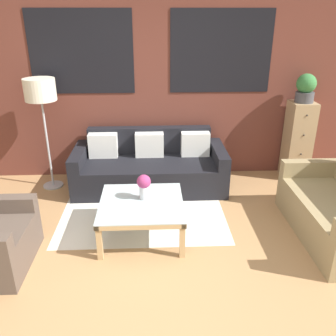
% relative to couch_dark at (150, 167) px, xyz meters
% --- Properties ---
extents(ground_plane, '(16.00, 16.00, 0.00)m').
position_rel_couch_dark_xyz_m(ground_plane, '(0.06, -1.95, -0.28)').
color(ground_plane, '#AD7F51').
extents(wall_back_brick, '(8.40, 0.09, 2.80)m').
position_rel_couch_dark_xyz_m(wall_back_brick, '(0.06, 0.49, 1.12)').
color(wall_back_brick, brown).
rests_on(wall_back_brick, ground_plane).
extents(rug, '(1.99, 1.60, 0.00)m').
position_rel_couch_dark_xyz_m(rug, '(-0.09, -0.70, -0.28)').
color(rug, silver).
rests_on(rug, ground_plane).
extents(couch_dark, '(2.09, 0.88, 0.78)m').
position_rel_couch_dark_xyz_m(couch_dark, '(0.00, 0.00, 0.00)').
color(couch_dark, black).
rests_on(couch_dark, ground_plane).
extents(coffee_table, '(0.90, 0.90, 0.41)m').
position_rel_couch_dark_xyz_m(coffee_table, '(-0.09, -1.24, 0.07)').
color(coffee_table, silver).
rests_on(coffee_table, ground_plane).
extents(floor_lamp, '(0.40, 0.40, 1.52)m').
position_rel_couch_dark_xyz_m(floor_lamp, '(-1.39, 0.05, 1.04)').
color(floor_lamp, '#B2B2B7').
rests_on(floor_lamp, ground_plane).
extents(drawer_cabinet, '(0.35, 0.37, 1.14)m').
position_rel_couch_dark_xyz_m(drawer_cabinet, '(2.17, 0.23, 0.29)').
color(drawer_cabinet, tan).
rests_on(drawer_cabinet, ground_plane).
extents(potted_plant, '(0.27, 0.27, 0.39)m').
position_rel_couch_dark_xyz_m(potted_plant, '(2.17, 0.23, 1.05)').
color(potted_plant, '#47474C').
rests_on(potted_plant, drawer_cabinet).
extents(flower_vase, '(0.15, 0.15, 0.28)m').
position_rel_couch_dark_xyz_m(flower_vase, '(-0.06, -1.17, 0.30)').
color(flower_vase, silver).
rests_on(flower_vase, coffee_table).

